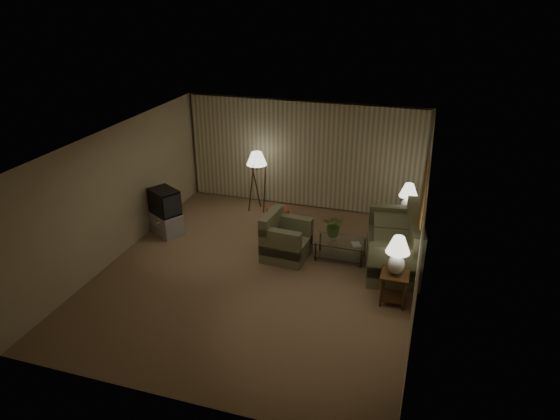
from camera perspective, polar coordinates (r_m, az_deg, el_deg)
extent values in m
plane|color=#937751|center=(10.01, -2.49, -7.02)|extent=(7.00, 7.00, 0.00)
cube|color=beige|center=(12.50, 2.76, 6.42)|extent=(6.00, 0.04, 2.70)
cube|color=beige|center=(10.70, -17.97, 1.99)|extent=(0.04, 7.00, 2.70)
cube|color=beige|center=(8.91, 15.88, -2.34)|extent=(0.04, 7.00, 2.70)
cube|color=white|center=(8.90, -2.80, 7.95)|extent=(6.00, 7.00, 0.04)
cube|color=beige|center=(12.43, 2.67, 6.31)|extent=(5.85, 0.12, 2.65)
cube|color=gold|center=(9.48, 16.22, 1.94)|extent=(0.03, 0.90, 1.10)
cube|color=#AE3720|center=(9.48, 16.07, 1.96)|extent=(0.02, 0.80, 1.00)
cube|color=#7C7F59|center=(10.39, 12.69, -4.92)|extent=(2.24, 1.49, 0.47)
cube|color=#7C7F59|center=(10.41, 0.73, -4.38)|extent=(1.05, 1.01, 0.40)
cube|color=#39240F|center=(9.04, 13.02, -7.19)|extent=(0.49, 0.49, 0.04)
cube|color=#39240F|center=(9.29, 12.75, -9.60)|extent=(0.42, 0.42, 0.02)
cylinder|color=#39240F|center=(9.04, 11.49, -9.27)|extent=(0.05, 0.05, 0.56)
cylinder|color=#39240F|center=(9.37, 11.76, -7.99)|extent=(0.05, 0.05, 0.56)
cylinder|color=#39240F|center=(9.03, 13.96, -9.59)|extent=(0.05, 0.05, 0.56)
cylinder|color=#39240F|center=(9.36, 14.15, -8.29)|extent=(0.05, 0.05, 0.56)
cube|color=#39240F|center=(11.35, 14.21, -0.48)|extent=(0.55, 0.46, 0.04)
cube|color=#39240F|center=(11.54, 13.98, -2.55)|extent=(0.47, 0.39, 0.02)
cylinder|color=#39240F|center=(11.32, 12.85, -2.09)|extent=(0.05, 0.05, 0.56)
cylinder|color=#39240F|center=(11.64, 13.02, -1.32)|extent=(0.05, 0.05, 0.56)
cylinder|color=#39240F|center=(11.31, 15.13, -2.38)|extent=(0.05, 0.05, 0.56)
cylinder|color=#39240F|center=(11.63, 15.23, -1.59)|extent=(0.05, 0.05, 0.56)
ellipsoid|color=silver|center=(8.94, 13.14, -6.08)|extent=(0.29, 0.29, 0.37)
cylinder|color=silver|center=(8.83, 13.28, -4.82)|extent=(0.03, 0.03, 0.08)
cone|color=beige|center=(8.75, 13.39, -3.87)|extent=(0.42, 0.42, 0.29)
ellipsoid|color=silver|center=(11.27, 14.31, 0.43)|extent=(0.28, 0.28, 0.36)
cylinder|color=silver|center=(11.18, 14.43, 1.45)|extent=(0.03, 0.03, 0.08)
cone|color=beige|center=(11.12, 14.52, 2.22)|extent=(0.41, 0.41, 0.28)
cube|color=silver|center=(10.31, 6.94, -3.58)|extent=(1.08, 0.59, 0.02)
cube|color=silver|center=(10.46, 6.86, -5.06)|extent=(1.00, 0.51, 0.01)
cylinder|color=#422C1A|center=(10.30, 4.08, -4.81)|extent=(0.04, 0.04, 0.40)
cylinder|color=#422C1A|center=(10.68, 4.63, -3.68)|extent=(0.04, 0.04, 0.40)
cylinder|color=#422C1A|center=(10.16, 9.26, -5.53)|extent=(0.04, 0.04, 0.40)
cylinder|color=#422C1A|center=(10.55, 9.62, -4.35)|extent=(0.04, 0.04, 0.40)
cube|color=#B1B1B4|center=(11.64, -12.82, -1.47)|extent=(1.18, 1.14, 0.50)
cube|color=black|center=(11.42, -13.07, 0.94)|extent=(1.08, 1.06, 0.57)
cylinder|color=#39240F|center=(12.17, -2.67, 5.13)|extent=(0.04, 0.04, 0.22)
cone|color=beige|center=(12.11, -2.69, 5.92)|extent=(0.50, 0.50, 0.31)
cylinder|color=#985333|center=(11.89, -0.21, -0.60)|extent=(0.69, 0.69, 0.36)
imported|color=white|center=(10.30, 6.15, -3.07)|extent=(0.16, 0.16, 0.15)
imported|color=#517835|center=(10.16, 6.22, -1.50)|extent=(0.45, 0.40, 0.48)
imported|color=olive|center=(10.19, 8.22, -3.93)|extent=(0.24, 0.28, 0.02)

